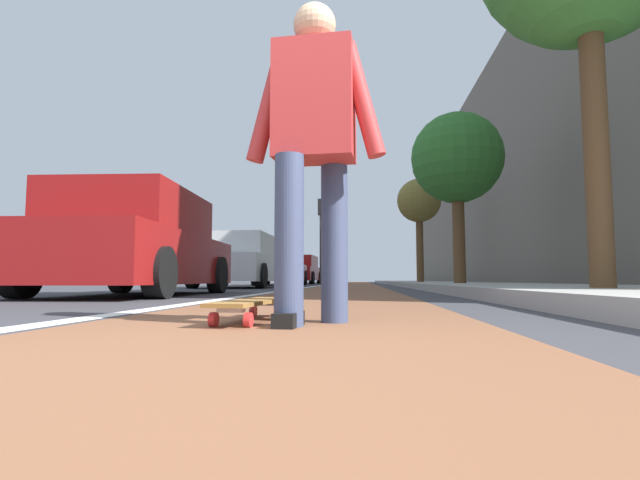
{
  "coord_description": "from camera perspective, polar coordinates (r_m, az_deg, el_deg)",
  "views": [
    {
      "loc": [
        -0.98,
        -0.4,
        0.22
      ],
      "look_at": [
        12.44,
        0.77,
        1.35
      ],
      "focal_mm": 26.68,
      "sensor_mm": 36.0,
      "label": 1
    }
  ],
  "objects": [
    {
      "name": "lane_stripe_white",
      "position": [
        21.04,
        0.7,
        -5.39
      ],
      "size": [
        52.0,
        0.16,
        0.01
      ],
      "primitive_type": "cube",
      "color": "silver",
      "rests_on": "ground"
    },
    {
      "name": "parked_car_near",
      "position": [
        7.26,
        -21.16,
        -0.73
      ],
      "size": [
        4.18,
        2.01,
        1.46
      ],
      "color": "maroon",
      "rests_on": "ground"
    },
    {
      "name": "bike_lane_paint",
      "position": [
        24.98,
        4.09,
        -5.28
      ],
      "size": [
        56.0,
        2.05,
        0.0
      ],
      "primitive_type": "cube",
      "color": "brown",
      "rests_on": "ground"
    },
    {
      "name": "street_tree_far",
      "position": [
        20.43,
        11.8,
        4.43
      ],
      "size": [
        1.84,
        1.84,
        4.46
      ],
      "color": "brown",
      "rests_on": "ground"
    },
    {
      "name": "skateboard",
      "position": [
        2.56,
        -8.25,
        -7.6
      ],
      "size": [
        0.85,
        0.27,
        0.11
      ],
      "color": "red",
      "rests_on": "ground"
    },
    {
      "name": "sidewalk_curb",
      "position": [
        19.19,
        13.53,
        -5.11
      ],
      "size": [
        52.0,
        3.2,
        0.14
      ],
      "primitive_type": "cube",
      "color": "#9E9B93",
      "rests_on": "ground"
    },
    {
      "name": "traffic_light",
      "position": [
        23.34,
        0.1,
        1.8
      ],
      "size": [
        0.33,
        0.28,
        4.19
      ],
      "color": "#2D2D2D",
      "rests_on": "ground"
    },
    {
      "name": "parked_car_mid",
      "position": [
        13.54,
        -9.58,
        -2.64
      ],
      "size": [
        4.23,
        2.02,
        1.48
      ],
      "color": "silver",
      "rests_on": "ground"
    },
    {
      "name": "parked_car_end",
      "position": [
        25.35,
        -2.37,
        -3.67
      ],
      "size": [
        4.59,
        2.03,
        1.49
      ],
      "color": "maroon",
      "rests_on": "ground"
    },
    {
      "name": "ground_plane",
      "position": [
        10.99,
        2.93,
        -5.94
      ],
      "size": [
        80.0,
        80.0,
        0.0
      ],
      "primitive_type": "plane",
      "color": "#38383D"
    },
    {
      "name": "street_tree_mid",
      "position": [
        12.69,
        16.11,
        9.28
      ],
      "size": [
        2.3,
        2.3,
        4.45
      ],
      "color": "brown",
      "rests_on": "ground"
    },
    {
      "name": "building_facade",
      "position": [
        24.1,
        19.01,
        5.87
      ],
      "size": [
        40.0,
        1.2,
        9.14
      ],
      "primitive_type": "cube",
      "color": "#696156",
      "rests_on": "ground"
    },
    {
      "name": "skater_person",
      "position": [
        2.46,
        -0.77,
        12.17
      ],
      "size": [
        0.45,
        0.72,
        1.64
      ],
      "color": "#384260",
      "rests_on": "ground"
    },
    {
      "name": "parked_car_far",
      "position": [
        19.59,
        -4.66,
        -3.36
      ],
      "size": [
        4.58,
        2.01,
        1.47
      ],
      "color": "maroon",
      "rests_on": "ground"
    }
  ]
}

